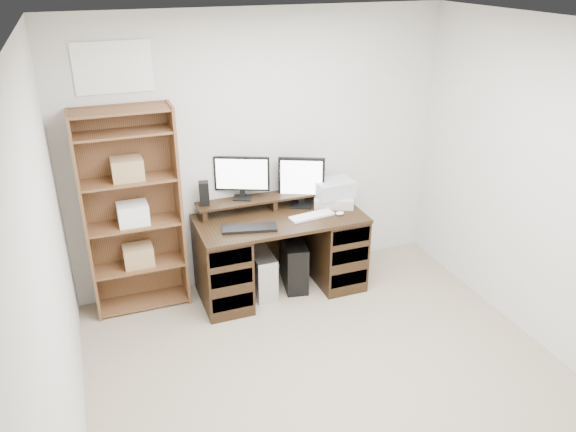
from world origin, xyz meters
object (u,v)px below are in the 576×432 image
desk (280,252)px  monitor_small (301,180)px  printer (334,200)px  tower_silver (262,273)px  monitor_wide (242,175)px  tower_black (294,263)px  bookshelf (133,211)px

desk → monitor_small: size_ratio=3.23×
monitor_small → printer: 0.37m
monitor_small → printer: monitor_small is taller
printer → tower_silver: 0.95m
monitor_wide → printer: size_ratio=1.30×
desk → monitor_wide: (-0.26, 0.26, 0.70)m
desk → monitor_wide: bearing=135.7°
tower_black → bookshelf: size_ratio=0.27×
tower_silver → printer: bearing=6.8°
monitor_small → desk: bearing=-123.0°
printer → bookshelf: 1.81m
printer → desk: bearing=-148.9°
desk → tower_black: bearing=11.1°
monitor_small → bookshelf: 1.52m
desk → bookshelf: bearing=170.3°
desk → bookshelf: 1.37m
tower_silver → tower_black: size_ratio=0.85×
monitor_wide → tower_black: bearing=-5.4°
printer → tower_silver: size_ratio=0.86×
tower_silver → tower_black: 0.33m
monitor_wide → desk: bearing=-20.8°
tower_black → printer: bearing=17.0°
monitor_small → tower_black: size_ratio=0.95×
bookshelf → monitor_wide: bearing=2.6°
monitor_small → tower_silver: size_ratio=1.12×
monitor_small → printer: (0.29, -0.10, -0.21)m
printer → monitor_wide: bearing=-169.0°
printer → bookshelf: bookshelf is taller
tower_black → bookshelf: (-1.39, 0.18, 0.69)m
desk → printer: printer is taller
monitor_wide → printer: monitor_wide is taller
monitor_wide → monitor_small: size_ratio=1.00×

